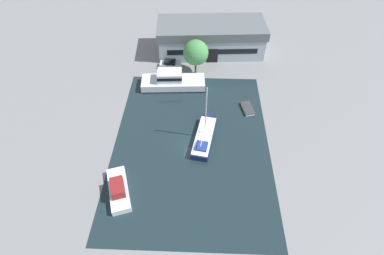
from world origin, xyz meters
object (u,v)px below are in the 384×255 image
Objects in this scene: quay_tree_near_building at (196,53)px; parked_car at (170,64)px; warehouse_building at (211,37)px; sailboat_moored at (204,137)px; cabin_boat at (118,189)px; small_dinghy at (248,108)px; motor_cruiser at (172,81)px.

quay_tree_near_building reaches higher than parked_car.
sailboat_moored reaches higher than warehouse_building.
warehouse_building is at bearing 131.32° from parked_car.
quay_tree_near_building is at bearing 52.39° from cabin_boat.
sailboat_moored is 10.67m from small_dinghy.
quay_tree_near_building is at bearing 106.36° from sailboat_moored.
sailboat_moored reaches higher than motor_cruiser.
warehouse_building is 3.10× the size of cabin_boat.
small_dinghy is at bearing 52.74° from parked_car.
warehouse_building reaches higher than small_dinghy.
cabin_boat is at bearing -109.19° from quay_tree_near_building.
parked_car is at bearing -145.32° from warehouse_building.
warehouse_building is 6.18× the size of small_dinghy.
warehouse_building is at bearing 52.26° from cabin_boat.
small_dinghy is (14.93, -12.54, -0.54)m from parked_car.
cabin_boat reaches higher than parked_car.
sailboat_moored reaches higher than cabin_boat.
cabin_boat is at bearing 163.70° from motor_cruiser.
motor_cruiser is at bearing 11.15° from parked_car.
quay_tree_near_building is 1.62× the size of parked_car.
quay_tree_near_building is 0.96× the size of cabin_boat.
sailboat_moored reaches higher than small_dinghy.
quay_tree_near_building is 1.92× the size of small_dinghy.
sailboat_moored is (7.23, -19.91, -0.18)m from parked_car.
cabin_boat is (-12.98, -37.02, -2.43)m from warehouse_building.
cabin_boat is (-19.55, -17.82, 0.58)m from small_dinghy.
quay_tree_near_building is 30.43m from cabin_boat.
quay_tree_near_building is 0.58× the size of motor_cruiser.
small_dinghy is at bearing 54.00° from sailboat_moored.
parked_car is at bearing 160.69° from quay_tree_near_building.
quay_tree_near_building reaches higher than motor_cruiser.
motor_cruiser is (-7.43, -13.01, -2.04)m from warehouse_building.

